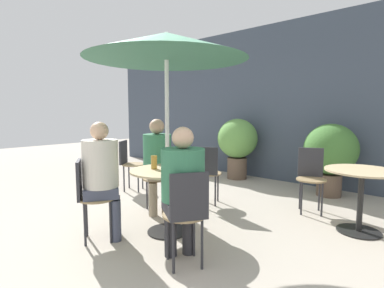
% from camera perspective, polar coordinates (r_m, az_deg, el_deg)
% --- Properties ---
extents(ground_plane, '(20.00, 20.00, 0.00)m').
position_cam_1_polar(ground_plane, '(3.36, -7.64, -17.23)').
color(ground_plane, '#B2A899').
extents(storefront_wall, '(10.00, 0.06, 3.00)m').
position_cam_1_polar(storefront_wall, '(5.92, 18.50, 7.46)').
color(storefront_wall, '#3D4756').
rests_on(storefront_wall, ground_plane).
extents(cafe_table_near, '(0.81, 0.81, 0.70)m').
position_cam_1_polar(cafe_table_near, '(3.31, -4.66, -7.76)').
color(cafe_table_near, black).
rests_on(cafe_table_near, ground_plane).
extents(cafe_table_far, '(0.76, 0.76, 0.70)m').
position_cam_1_polar(cafe_table_far, '(3.79, 29.54, -7.02)').
color(cafe_table_far, black).
rests_on(cafe_table_far, ground_plane).
extents(bistro_chair_0, '(0.43, 0.42, 0.85)m').
position_cam_1_polar(bistro_chair_0, '(4.11, -6.87, -5.32)').
color(bistro_chair_0, '#997F56').
rests_on(bistro_chair_0, ground_plane).
extents(bistro_chair_1, '(0.42, 0.43, 0.85)m').
position_cam_1_polar(bistro_chair_1, '(3.27, -19.09, -8.60)').
color(bistro_chair_1, '#997F56').
rests_on(bistro_chair_1, ground_plane).
extents(bistro_chair_2, '(0.43, 0.42, 0.85)m').
position_cam_1_polar(bistro_chair_2, '(2.55, -1.02, -12.43)').
color(bistro_chair_2, '#997F56').
rests_on(bistro_chair_2, ground_plane).
extents(bistro_chair_3, '(0.42, 0.43, 0.85)m').
position_cam_1_polar(bistro_chair_3, '(4.27, 2.94, -4.85)').
color(bistro_chair_3, '#997F56').
rests_on(bistro_chair_3, ground_plane).
extents(bistro_chair_4, '(0.43, 0.43, 0.85)m').
position_cam_1_polar(bistro_chair_4, '(5.19, -12.03, -3.02)').
color(bistro_chair_4, '#997F56').
rests_on(bistro_chair_4, ground_plane).
extents(bistro_chair_5, '(0.41, 0.43, 0.85)m').
position_cam_1_polar(bistro_chair_5, '(4.32, 21.69, -5.16)').
color(bistro_chair_5, '#997F56').
rests_on(bistro_chair_5, ground_plane).
extents(seated_person_0, '(0.46, 0.45, 1.24)m').
position_cam_1_polar(seated_person_0, '(3.93, -6.60, -2.70)').
color(seated_person_0, gray).
rests_on(seated_person_0, ground_plane).
extents(seated_person_1, '(0.44, 0.45, 1.23)m').
position_cam_1_polar(seated_person_1, '(3.21, -16.73, -4.95)').
color(seated_person_1, '#42475B').
rests_on(seated_person_1, ground_plane).
extents(seated_person_2, '(0.48, 0.46, 1.20)m').
position_cam_1_polar(seated_person_2, '(2.63, -1.81, -7.53)').
color(seated_person_2, '#2D2D33').
rests_on(seated_person_2, ground_plane).
extents(beer_glass_0, '(0.07, 0.07, 0.20)m').
position_cam_1_polar(beer_glass_0, '(3.10, -4.11, -3.68)').
color(beer_glass_0, '#B28433').
rests_on(beer_glass_0, cafe_table_near).
extents(beer_glass_1, '(0.06, 0.06, 0.19)m').
position_cam_1_polar(beer_glass_1, '(3.36, -2.53, -2.95)').
color(beer_glass_1, beige).
rests_on(beer_glass_1, cafe_table_near).
extents(beer_glass_2, '(0.07, 0.07, 0.15)m').
position_cam_1_polar(beer_glass_2, '(3.33, -7.24, -3.47)').
color(beer_glass_2, '#B28433').
rests_on(beer_glass_2, cafe_table_near).
extents(potted_plant_0, '(0.79, 0.79, 1.20)m').
position_cam_1_polar(potted_plant_0, '(6.01, 8.64, 0.41)').
color(potted_plant_0, brown).
rests_on(potted_plant_0, ground_plane).
extents(potted_plant_1, '(0.81, 0.81, 1.15)m').
position_cam_1_polar(potted_plant_1, '(5.19, 24.88, -1.42)').
color(potted_plant_1, brown).
rests_on(potted_plant_1, ground_plane).
extents(umbrella, '(1.71, 1.71, 2.15)m').
position_cam_1_polar(umbrella, '(3.29, -4.89, 18.00)').
color(umbrella, silver).
rests_on(umbrella, ground_plane).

